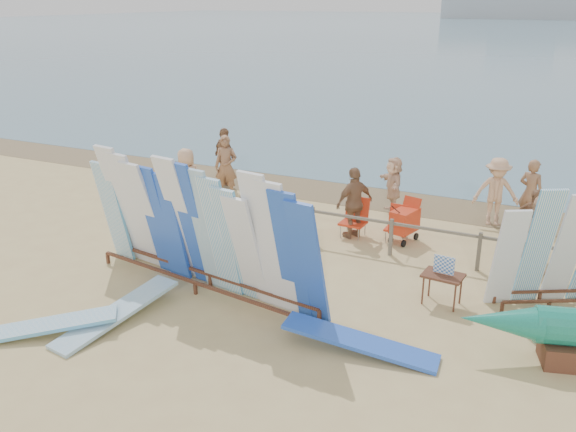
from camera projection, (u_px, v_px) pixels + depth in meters
The scene contains 22 objects.
ground at pixel (255, 290), 12.65m from camera, with size 160.00×160.00×0.00m, color tan.
ocean at pixel (561, 28), 121.33m from camera, with size 320.00×240.00×0.02m, color slate.
wet_sand_strip at pixel (366, 195), 18.76m from camera, with size 40.00×2.60×0.01m, color brown.
fence at pixel (312, 217), 14.98m from camera, with size 12.08×0.08×0.90m.
main_surfboard_rack at pixel (200, 232), 12.23m from camera, with size 5.81×1.65×2.86m.
side_surfboard_rack at pixel (553, 253), 11.59m from camera, with size 2.26×1.62×2.52m.
vendor_table at pixel (442, 288), 11.98m from camera, with size 0.82×0.62×1.02m.
flat_board_d at pixel (359, 351), 10.46m from camera, with size 0.56×2.70×0.07m, color blue.
flat_board_e at pixel (41, 334), 11.00m from camera, with size 0.56×2.70×0.07m, color white.
flat_board_a at pixel (118, 322), 11.42m from camera, with size 0.56×2.70×0.07m, color #80B2CD.
beach_chair_left at pixel (354, 225), 15.45m from camera, with size 0.65×0.67×0.97m.
beach_chair_right at pixel (397, 231), 15.16m from camera, with size 0.56×0.58×0.88m.
stroller at pixel (405, 225), 15.03m from camera, with size 0.73×0.91×1.09m.
beachgoer_5 at pixel (393, 185), 17.04m from camera, with size 1.47×0.48×1.59m, color beige.
beachgoer_9 at pixel (496, 192), 16.02m from camera, with size 1.18×0.49×1.83m, color tan.
beachgoer_10 at pixel (532, 224), 14.01m from camera, with size 0.97×0.42×1.65m, color #8C6042.
beachgoer_7 at pixel (531, 193), 15.98m from camera, with size 0.66×0.36×1.80m, color #8C6042.
beachgoer_8 at pixel (536, 233), 13.35m from camera, with size 0.83×0.40×1.71m, color beige.
beachgoer_extra_1 at pixel (225, 157), 19.48m from camera, with size 1.09×0.47×1.86m, color #8C6042.
beachgoer_0 at pixel (187, 180), 17.06m from camera, with size 0.89×0.42×1.81m, color tan.
beachgoer_4 at pixel (354, 203), 15.17m from camera, with size 1.07×0.46×1.82m, color #8C6042.
beachgoer_1 at pixel (226, 167), 18.28m from camera, with size 0.69×0.38×1.89m, color #8C6042.
Camera 1 is at (5.53, -9.97, 5.73)m, focal length 38.00 mm.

